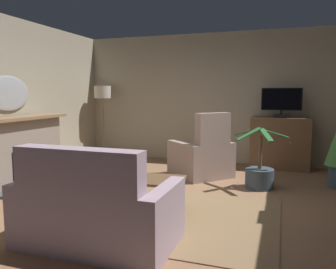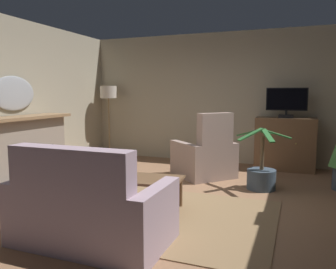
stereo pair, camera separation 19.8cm
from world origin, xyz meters
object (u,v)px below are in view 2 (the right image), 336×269
(tv_cabinet, at_px, (285,145))
(coffee_table, at_px, (136,181))
(cat, at_px, (80,186))
(potted_plant_small_fern_corner, at_px, (261,176))
(wall_mirror_oval, at_px, (14,93))
(sofa_floral, at_px, (89,212))
(armchair_beside_cabinet, at_px, (205,158))
(fireplace, at_px, (28,150))
(television, at_px, (287,102))
(tv_remote, at_px, (130,175))
(floor_lamp, at_px, (108,97))

(tv_cabinet, relative_size, coffee_table, 0.92)
(coffee_table, height_order, cat, coffee_table)
(potted_plant_small_fern_corner, height_order, cat, potted_plant_small_fern_corner)
(wall_mirror_oval, distance_m, potted_plant_small_fern_corner, 4.27)
(sofa_floral, height_order, cat, sofa_floral)
(coffee_table, xyz_separation_m, armchair_beside_cabinet, (0.38, 1.97, -0.03))
(fireplace, distance_m, sofa_floral, 2.91)
(television, distance_m, armchair_beside_cabinet, 1.93)
(sofa_floral, xyz_separation_m, potted_plant_small_fern_corner, (1.37, 2.59, -0.13))
(television, bearing_deg, sofa_floral, -111.84)
(tv_cabinet, bearing_deg, tv_remote, -119.99)
(wall_mirror_oval, relative_size, cat, 1.46)
(potted_plant_small_fern_corner, relative_size, cat, 1.51)
(fireplace, relative_size, coffee_table, 1.43)
(wall_mirror_oval, relative_size, armchair_beside_cabinet, 0.73)
(tv_remote, relative_size, floor_lamp, 0.10)
(tv_cabinet, bearing_deg, cat, -135.55)
(tv_remote, height_order, potted_plant_small_fern_corner, potted_plant_small_fern_corner)
(fireplace, height_order, cat, fireplace)
(wall_mirror_oval, distance_m, tv_remote, 2.76)
(coffee_table, xyz_separation_m, potted_plant_small_fern_corner, (1.39, 1.52, -0.17))
(sofa_floral, bearing_deg, television, 68.16)
(armchair_beside_cabinet, bearing_deg, tv_remote, -103.65)
(television, distance_m, potted_plant_small_fern_corner, 1.89)
(tv_remote, bearing_deg, fireplace, 36.62)
(coffee_table, relative_size, tv_remote, 7.05)
(fireplace, relative_size, television, 2.30)
(wall_mirror_oval, height_order, sofa_floral, wall_mirror_oval)
(fireplace, relative_size, tv_remote, 10.09)
(television, bearing_deg, coffee_table, -118.88)
(armchair_beside_cabinet, distance_m, potted_plant_small_fern_corner, 1.12)
(sofa_floral, relative_size, floor_lamp, 0.92)
(coffee_table, bearing_deg, sofa_floral, -88.76)
(television, distance_m, coffee_table, 3.57)
(television, height_order, potted_plant_small_fern_corner, television)
(tv_remote, distance_m, sofa_floral, 1.10)
(fireplace, distance_m, tv_cabinet, 4.69)
(fireplace, height_order, armchair_beside_cabinet, armchair_beside_cabinet)
(television, relative_size, cat, 1.18)
(tv_cabinet, bearing_deg, potted_plant_small_fern_corner, -100.04)
(tv_cabinet, bearing_deg, fireplace, -148.48)
(armchair_beside_cabinet, xyz_separation_m, potted_plant_small_fern_corner, (1.01, -0.45, -0.14))
(tv_remote, relative_size, cat, 0.27)
(floor_lamp, bearing_deg, potted_plant_small_fern_corner, -22.66)
(sofa_floral, bearing_deg, potted_plant_small_fern_corner, 62.22)
(fireplace, distance_m, floor_lamp, 2.56)
(fireplace, distance_m, potted_plant_small_fern_corner, 3.84)
(armchair_beside_cabinet, xyz_separation_m, floor_lamp, (-2.58, 1.05, 1.05))
(wall_mirror_oval, height_order, potted_plant_small_fern_corner, wall_mirror_oval)
(tv_cabinet, bearing_deg, floor_lamp, -179.20)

